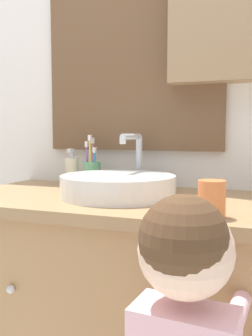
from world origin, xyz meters
TOP-DOWN VIEW (x-y plane):
  - wall_back at (0.01, 0.62)m, footprint 3.20×0.18m
  - vanity_counter at (0.00, 0.31)m, footprint 1.18×0.57m
  - sink_basin at (-0.04, 0.31)m, footprint 0.38×0.43m
  - toothbrush_holder at (-0.23, 0.51)m, footprint 0.07×0.07m
  - soap_dispenser at (-0.32, 0.51)m, footprint 0.05×0.05m
  - drinking_cup at (0.29, 0.10)m, footprint 0.07×0.07m

SIDE VIEW (x-z plane):
  - vanity_counter at x=0.00m, z-range 0.00..0.86m
  - sink_basin at x=-0.04m, z-range 0.79..1.00m
  - drinking_cup at x=0.29m, z-range 0.86..0.95m
  - toothbrush_holder at x=-0.23m, z-range 0.81..1.01m
  - soap_dispenser at x=-0.32m, z-range 0.84..0.99m
  - wall_back at x=0.01m, z-range 0.03..2.53m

